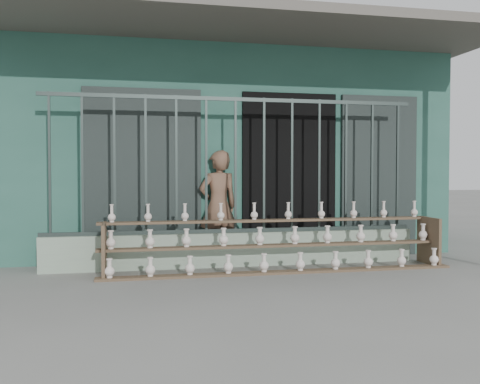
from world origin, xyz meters
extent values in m
plane|color=slate|center=(0.00, 0.00, 0.00)|extent=(60.00, 60.00, 0.00)
cube|color=#2A5A4C|center=(0.00, 4.30, 1.60)|extent=(7.00, 5.00, 3.20)
cube|color=black|center=(0.90, 1.82, 1.20)|extent=(1.40, 0.12, 2.40)
cube|color=black|center=(-1.20, 1.78, 1.20)|extent=(1.60, 0.08, 2.40)
cube|color=black|center=(2.30, 1.78, 1.20)|extent=(1.20, 0.08, 2.40)
cube|color=#59544C|center=(0.00, 1.20, 3.15)|extent=(7.40, 2.00, 0.12)
cube|color=#91A890|center=(0.00, 1.30, 0.23)|extent=(5.00, 0.20, 0.45)
cube|color=#283330|center=(-2.35, 1.30, 1.35)|extent=(0.03, 0.03, 1.80)
cube|color=#283330|center=(-1.96, 1.30, 1.35)|extent=(0.03, 0.03, 1.80)
cube|color=#283330|center=(-1.57, 1.30, 1.35)|extent=(0.03, 0.03, 1.80)
cube|color=#283330|center=(-1.18, 1.30, 1.35)|extent=(0.03, 0.03, 1.80)
cube|color=#283330|center=(-0.78, 1.30, 1.35)|extent=(0.03, 0.03, 1.80)
cube|color=#283330|center=(-0.39, 1.30, 1.35)|extent=(0.03, 0.03, 1.80)
cube|color=#283330|center=(0.00, 1.30, 1.35)|extent=(0.03, 0.03, 1.80)
cube|color=#283330|center=(0.39, 1.30, 1.35)|extent=(0.03, 0.03, 1.80)
cube|color=#283330|center=(0.78, 1.30, 1.35)|extent=(0.03, 0.03, 1.80)
cube|color=#283330|center=(1.17, 1.30, 1.35)|extent=(0.03, 0.03, 1.80)
cube|color=#283330|center=(1.57, 1.30, 1.35)|extent=(0.03, 0.03, 1.80)
cube|color=#283330|center=(1.96, 1.30, 1.35)|extent=(0.03, 0.03, 1.80)
cube|color=#283330|center=(2.35, 1.30, 1.35)|extent=(0.03, 0.03, 1.80)
cube|color=#283330|center=(0.00, 1.30, 2.22)|extent=(5.00, 0.04, 0.05)
cube|color=#283330|center=(0.00, 1.30, 0.47)|extent=(5.00, 0.04, 0.05)
cube|color=brown|center=(0.46, 0.65, 0.01)|extent=(4.50, 0.18, 0.03)
cube|color=brown|center=(0.46, 0.90, 0.32)|extent=(4.50, 0.18, 0.03)
cube|color=brown|center=(0.46, 1.15, 0.61)|extent=(4.50, 0.18, 0.03)
cube|color=brown|center=(-1.69, 0.90, 0.32)|extent=(0.04, 0.55, 0.64)
cube|color=brown|center=(2.61, 0.90, 0.32)|extent=(0.04, 0.55, 0.64)
imported|color=brown|center=(-0.16, 1.69, 0.78)|extent=(0.64, 0.50, 1.56)
camera|label=1|loc=(-1.40, -5.67, 1.24)|focal=40.00mm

